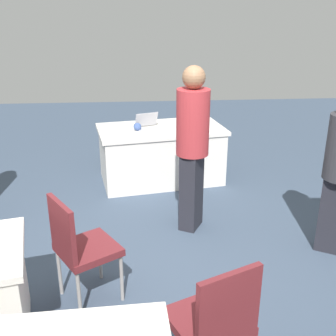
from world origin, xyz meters
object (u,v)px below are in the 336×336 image
(yarn_ball, at_px, (137,127))
(laptop_silver, at_px, (149,126))
(scissors_red, at_px, (187,126))
(table_foreground, at_px, (161,154))
(person_presenter, at_px, (192,142))
(chair_tucked_left, at_px, (79,244))
(chair_aisle, at_px, (214,319))

(yarn_ball, bearing_deg, laptop_silver, -162.58)
(scissors_red, bearing_deg, table_foreground, -65.71)
(yarn_ball, bearing_deg, person_presenter, 114.30)
(scissors_red, bearing_deg, person_presenter, 12.25)
(chair_tucked_left, height_order, laptop_silver, laptop_silver)
(laptop_silver, bearing_deg, person_presenter, 86.86)
(table_foreground, distance_m, chair_tucked_left, 2.66)
(table_foreground, bearing_deg, chair_tucked_left, 72.21)
(table_foreground, xyz_separation_m, chair_aisle, (-0.10, 3.49, 0.18))
(laptop_silver, relative_size, yarn_ball, 3.84)
(laptop_silver, relative_size, scissors_red, 2.22)
(scissors_red, bearing_deg, chair_aisle, 12.86)
(chair_tucked_left, height_order, person_presenter, person_presenter)
(person_presenter, bearing_deg, scissors_red, 23.85)
(scissors_red, bearing_deg, yarn_ball, -59.59)
(table_foreground, distance_m, person_presenter, 1.51)
(chair_aisle, distance_m, yarn_ball, 3.41)
(person_presenter, relative_size, yarn_ball, 17.05)
(table_foreground, relative_size, person_presenter, 1.02)
(yarn_ball, distance_m, scissors_red, 0.70)
(chair_tucked_left, relative_size, yarn_ball, 9.12)
(table_foreground, distance_m, laptop_silver, 0.45)
(table_foreground, height_order, scissors_red, scissors_red)
(chair_aisle, bearing_deg, person_presenter, 62.21)
(chair_tucked_left, xyz_separation_m, chair_aisle, (-0.91, 0.96, 0.02))
(chair_aisle, relative_size, laptop_silver, 2.44)
(laptop_silver, xyz_separation_m, yarn_ball, (0.16, 0.05, 0.01))
(chair_aisle, relative_size, yarn_ball, 9.38)
(laptop_silver, height_order, yarn_ball, laptop_silver)
(person_presenter, xyz_separation_m, laptop_silver, (0.40, -1.29, -0.19))
(chair_tucked_left, bearing_deg, yarn_ball, 136.61)
(table_foreground, xyz_separation_m, chair_tucked_left, (0.81, 2.53, 0.16))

